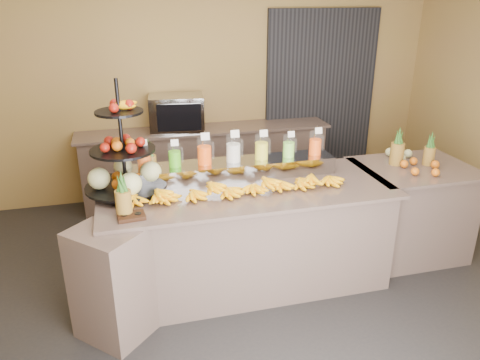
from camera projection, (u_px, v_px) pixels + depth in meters
name	position (u px, v px, depth m)	size (l,w,h in m)	color
ground	(256.00, 299.00, 4.06)	(6.00, 6.00, 0.00)	black
room_envelope	(254.00, 66.00, 4.11)	(6.04, 5.02, 2.82)	olive
buffet_counter	(236.00, 240.00, 4.10)	(2.75, 1.25, 0.93)	gray
right_counter	(409.00, 210.00, 4.65)	(1.08, 0.88, 0.93)	gray
back_ledge	(206.00, 164.00, 5.91)	(3.10, 0.55, 0.93)	gray
pitcher_tray	(233.00, 169.00, 4.20)	(1.85, 0.30, 0.15)	gray
juice_pitcher_orange_a	(144.00, 158.00, 3.95)	(0.12, 0.12, 0.29)	silver
juice_pitcher_green	(175.00, 157.00, 4.01)	(0.11, 0.11, 0.27)	silver
juice_pitcher_orange_b	(204.00, 153.00, 4.07)	(0.13, 0.13, 0.31)	silver
juice_pitcher_milk	(233.00, 150.00, 4.13)	(0.13, 0.13, 0.31)	silver
juice_pitcher_lemon	(261.00, 148.00, 4.19)	(0.12, 0.13, 0.30)	silver
juice_pitcher_lime	(289.00, 147.00, 4.26)	(0.11, 0.11, 0.26)	silver
juice_pitcher_orange_c	(315.00, 144.00, 4.32)	(0.12, 0.12, 0.28)	silver
banana_heap	(236.00, 186.00, 3.87)	(1.87, 0.17, 0.16)	#FFB60C
fruit_stand	(130.00, 165.00, 3.83)	(0.80, 0.80, 0.94)	black
condiment_caddy	(131.00, 216.00, 3.45)	(0.20, 0.15, 0.03)	black
pineapple_left_a	(123.00, 200.00, 3.44)	(0.12, 0.12, 0.36)	brown
pineapple_left_b	(150.00, 165.00, 4.11)	(0.12, 0.12, 0.39)	brown
right_fruit_pile	(416.00, 161.00, 4.42)	(0.41, 0.39, 0.21)	brown
oven_warmer	(177.00, 113.00, 5.58)	(0.63, 0.44, 0.42)	gray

